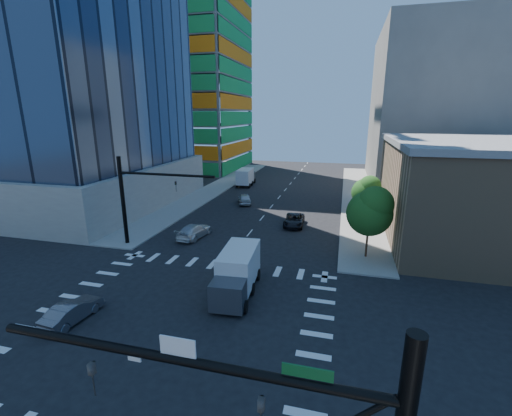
% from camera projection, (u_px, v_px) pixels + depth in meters
% --- Properties ---
extents(ground, '(160.00, 160.00, 0.00)m').
position_uv_depth(ground, '(176.00, 322.00, 22.33)').
color(ground, black).
rests_on(ground, ground).
extents(road_markings, '(20.00, 20.00, 0.01)m').
position_uv_depth(road_markings, '(176.00, 322.00, 22.33)').
color(road_markings, silver).
rests_on(road_markings, ground).
extents(sidewalk_ne, '(5.00, 60.00, 0.15)m').
position_uv_depth(sidewalk_ne, '(358.00, 196.00, 56.63)').
color(sidewalk_ne, gray).
rests_on(sidewalk_ne, ground).
extents(sidewalk_nw, '(5.00, 60.00, 0.15)m').
position_uv_depth(sidewalk_nw, '(216.00, 188.00, 62.67)').
color(sidewalk_nw, gray).
rests_on(sidewalk_nw, ground).
extents(construction_building, '(25.16, 34.50, 70.60)m').
position_uv_depth(construction_building, '(187.00, 64.00, 80.25)').
color(construction_building, slate).
rests_on(construction_building, ground).
extents(commercial_building, '(20.50, 22.50, 10.60)m').
position_uv_depth(commercial_building, '(492.00, 192.00, 35.42)').
color(commercial_building, '#927454').
rests_on(commercial_building, ground).
extents(bg_building_ne, '(24.00, 30.00, 28.00)m').
position_uv_depth(bg_building_ne, '(443.00, 109.00, 63.45)').
color(bg_building_ne, slate).
rests_on(bg_building_ne, ground).
extents(signal_mast_nw, '(10.20, 0.40, 9.00)m').
position_uv_depth(signal_mast_nw, '(135.00, 194.00, 34.02)').
color(signal_mast_nw, black).
rests_on(signal_mast_nw, sidewalk_nw).
extents(tree_south, '(4.16, 4.16, 6.82)m').
position_uv_depth(tree_south, '(371.00, 210.00, 31.02)').
color(tree_south, '#382316').
rests_on(tree_south, sidewalk_ne).
extents(tree_north, '(3.54, 3.52, 5.78)m').
position_uv_depth(tree_north, '(367.00, 191.00, 42.33)').
color(tree_north, '#382316').
rests_on(tree_north, sidewalk_ne).
extents(car_nb_far, '(2.50, 5.04, 1.37)m').
position_uv_depth(car_nb_far, '(294.00, 220.00, 41.56)').
color(car_nb_far, black).
rests_on(car_nb_far, ground).
extents(car_sb_near, '(2.69, 5.33, 1.49)m').
position_uv_depth(car_sb_near, '(194.00, 231.00, 37.58)').
color(car_sb_near, silver).
rests_on(car_sb_near, ground).
extents(car_sb_mid, '(3.28, 4.92, 1.56)m').
position_uv_depth(car_sb_mid, '(245.00, 199.00, 51.78)').
color(car_sb_mid, '#B1B3B9').
rests_on(car_sb_mid, ground).
extents(car_sb_cross, '(1.80, 4.28, 1.37)m').
position_uv_depth(car_sb_cross, '(73.00, 311.00, 22.35)').
color(car_sb_cross, '#58575D').
rests_on(car_sb_cross, ground).
extents(box_truck_near, '(3.07, 6.35, 3.24)m').
position_uv_depth(box_truck_near, '(236.00, 277.00, 25.41)').
color(box_truck_near, black).
rests_on(box_truck_near, ground).
extents(box_truck_far, '(2.99, 6.28, 3.21)m').
position_uv_depth(box_truck_far, '(246.00, 178.00, 65.14)').
color(box_truck_far, black).
rests_on(box_truck_far, ground).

